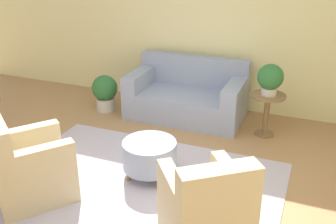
{
  "coord_description": "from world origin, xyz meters",
  "views": [
    {
      "loc": [
        1.76,
        -3.47,
        2.64
      ],
      "look_at": [
        0.15,
        0.55,
        0.75
      ],
      "focal_mm": 42.0,
      "sensor_mm": 36.0,
      "label": 1
    }
  ],
  "objects_px": {
    "potted_plant_on_side_table": "(270,78)",
    "armchair_right": "(206,213)",
    "potted_plant_floor": "(105,91)",
    "armchair_left": "(27,169)",
    "side_table": "(267,108)",
    "couch": "(187,97)",
    "ottoman_table": "(150,155)"
  },
  "relations": [
    {
      "from": "side_table",
      "to": "couch",
      "type": "bearing_deg",
      "value": 169.18
    },
    {
      "from": "side_table",
      "to": "potted_plant_on_side_table",
      "type": "height_order",
      "value": "potted_plant_on_side_table"
    },
    {
      "from": "ottoman_table",
      "to": "side_table",
      "type": "relative_size",
      "value": 1.02
    },
    {
      "from": "couch",
      "to": "side_table",
      "type": "relative_size",
      "value": 2.87
    },
    {
      "from": "side_table",
      "to": "armchair_left",
      "type": "bearing_deg",
      "value": -130.18
    },
    {
      "from": "side_table",
      "to": "potted_plant_floor",
      "type": "distance_m",
      "value": 2.66
    },
    {
      "from": "ottoman_table",
      "to": "side_table",
      "type": "xyz_separation_m",
      "value": [
        1.12,
        1.65,
        0.13
      ]
    },
    {
      "from": "armchair_left",
      "to": "potted_plant_floor",
      "type": "distance_m",
      "value": 2.55
    },
    {
      "from": "couch",
      "to": "ottoman_table",
      "type": "xyz_separation_m",
      "value": [
        0.18,
        -1.89,
        -0.03
      ]
    },
    {
      "from": "armchair_right",
      "to": "ottoman_table",
      "type": "xyz_separation_m",
      "value": [
        -0.97,
        0.91,
        -0.09
      ]
    },
    {
      "from": "armchair_left",
      "to": "couch",
      "type": "bearing_deg",
      "value": 73.0
    },
    {
      "from": "armchair_right",
      "to": "armchair_left",
      "type": "bearing_deg",
      "value": 180.0
    },
    {
      "from": "armchair_left",
      "to": "side_table",
      "type": "height_order",
      "value": "armchair_left"
    },
    {
      "from": "armchair_right",
      "to": "potted_plant_floor",
      "type": "bearing_deg",
      "value": 135.07
    },
    {
      "from": "armchair_left",
      "to": "side_table",
      "type": "distance_m",
      "value": 3.35
    },
    {
      "from": "ottoman_table",
      "to": "potted_plant_on_side_table",
      "type": "relative_size",
      "value": 1.45
    },
    {
      "from": "armchair_left",
      "to": "side_table",
      "type": "xyz_separation_m",
      "value": [
        2.16,
        2.56,
        0.04
      ]
    },
    {
      "from": "potted_plant_on_side_table",
      "to": "ottoman_table",
      "type": "bearing_deg",
      "value": -124.21
    },
    {
      "from": "armchair_left",
      "to": "potted_plant_floor",
      "type": "relative_size",
      "value": 1.73
    },
    {
      "from": "armchair_left",
      "to": "potted_plant_on_side_table",
      "type": "distance_m",
      "value": 3.38
    },
    {
      "from": "armchair_left",
      "to": "armchair_right",
      "type": "xyz_separation_m",
      "value": [
        2.01,
        0.0,
        0.0
      ]
    },
    {
      "from": "couch",
      "to": "armchair_right",
      "type": "bearing_deg",
      "value": -67.59
    },
    {
      "from": "armchair_left",
      "to": "potted_plant_on_side_table",
      "type": "relative_size",
      "value": 2.35
    },
    {
      "from": "couch",
      "to": "potted_plant_on_side_table",
      "type": "height_order",
      "value": "potted_plant_on_side_table"
    },
    {
      "from": "side_table",
      "to": "potted_plant_on_side_table",
      "type": "distance_m",
      "value": 0.45
    },
    {
      "from": "potted_plant_on_side_table",
      "to": "armchair_right",
      "type": "bearing_deg",
      "value": -93.24
    },
    {
      "from": "armchair_right",
      "to": "potted_plant_floor",
      "type": "relative_size",
      "value": 1.73
    },
    {
      "from": "armchair_right",
      "to": "potted_plant_on_side_table",
      "type": "distance_m",
      "value": 2.61
    },
    {
      "from": "armchair_left",
      "to": "potted_plant_floor",
      "type": "xyz_separation_m",
      "value": [
        -0.49,
        2.5,
        -0.05
      ]
    },
    {
      "from": "couch",
      "to": "ottoman_table",
      "type": "bearing_deg",
      "value": -84.5
    },
    {
      "from": "potted_plant_floor",
      "to": "armchair_left",
      "type": "bearing_deg",
      "value": -78.82
    },
    {
      "from": "side_table",
      "to": "potted_plant_on_side_table",
      "type": "bearing_deg",
      "value": 90.0
    }
  ]
}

